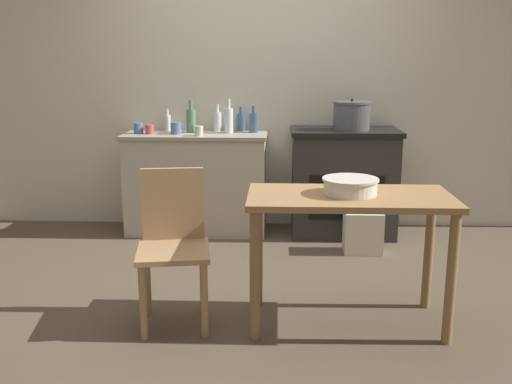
% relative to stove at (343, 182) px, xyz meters
% --- Properties ---
extents(ground_plane, '(14.00, 14.00, 0.00)m').
position_rel_stove_xyz_m(ground_plane, '(-0.72, -1.28, -0.46)').
color(ground_plane, brown).
extents(wall_back, '(8.00, 0.07, 2.55)m').
position_rel_stove_xyz_m(wall_back, '(-0.72, 0.30, 0.82)').
color(wall_back, beige).
rests_on(wall_back, ground_plane).
extents(counter_cabinet, '(1.23, 0.52, 0.87)m').
position_rel_stove_xyz_m(counter_cabinet, '(-1.27, 0.02, -0.02)').
color(counter_cabinet, '#B2A893').
rests_on(counter_cabinet, ground_plane).
extents(stove, '(0.91, 0.57, 0.92)m').
position_rel_stove_xyz_m(stove, '(0.00, 0.00, 0.00)').
color(stove, '#2D2B28').
rests_on(stove, ground_plane).
extents(work_table, '(1.13, 0.56, 0.76)m').
position_rel_stove_xyz_m(work_table, '(-0.16, -1.75, 0.17)').
color(work_table, '#997047').
rests_on(work_table, ground_plane).
extents(chair, '(0.46, 0.46, 0.88)m').
position_rel_stove_xyz_m(chair, '(-1.15, -1.75, 0.02)').
color(chair, '#A87F56').
rests_on(chair, ground_plane).
extents(flour_sack, '(0.30, 0.21, 0.33)m').
position_rel_stove_xyz_m(flour_sack, '(0.11, -0.50, -0.29)').
color(flour_sack, beige).
rests_on(flour_sack, ground_plane).
extents(stock_pot, '(0.31, 0.31, 0.26)m').
position_rel_stove_xyz_m(stock_pot, '(0.04, -0.05, 0.57)').
color(stock_pot, '#4C4C51').
rests_on(stock_pot, stove).
extents(mixing_bowl_large, '(0.31, 0.31, 0.09)m').
position_rel_stove_xyz_m(mixing_bowl_large, '(-0.16, -1.74, 0.35)').
color(mixing_bowl_large, silver).
rests_on(mixing_bowl_large, work_table).
extents(bottle_far_left, '(0.08, 0.08, 0.23)m').
position_rel_stove_xyz_m(bottle_far_left, '(-0.78, 0.11, 0.50)').
color(bottle_far_left, '#3D5675').
rests_on(bottle_far_left, counter_cabinet).
extents(bottle_left, '(0.08, 0.08, 0.28)m').
position_rel_stove_xyz_m(bottle_left, '(-1.32, 0.10, 0.52)').
color(bottle_left, '#517F5B').
rests_on(bottle_left, counter_cabinet).
extents(bottle_mid_left, '(0.08, 0.08, 0.29)m').
position_rel_stove_xyz_m(bottle_mid_left, '(-0.99, 0.06, 0.52)').
color(bottle_mid_left, silver).
rests_on(bottle_mid_left, counter_cabinet).
extents(bottle_center_left, '(0.07, 0.07, 0.23)m').
position_rel_stove_xyz_m(bottle_center_left, '(-1.10, 0.18, 0.50)').
color(bottle_center_left, silver).
rests_on(bottle_center_left, counter_cabinet).
extents(bottle_center, '(0.06, 0.06, 0.19)m').
position_rel_stove_xyz_m(bottle_center, '(-1.55, 0.19, 0.49)').
color(bottle_center, silver).
rests_on(bottle_center, counter_cabinet).
extents(bottle_center_right, '(0.08, 0.08, 0.21)m').
position_rel_stove_xyz_m(bottle_center_right, '(-0.89, 0.20, 0.49)').
color(bottle_center_right, '#3D5675').
rests_on(bottle_center_right, counter_cabinet).
extents(cup_mid_right, '(0.09, 0.09, 0.10)m').
position_rel_stove_xyz_m(cup_mid_right, '(-1.43, -0.02, 0.46)').
color(cup_mid_right, '#4C6B99').
rests_on(cup_mid_right, counter_cabinet).
extents(cup_right, '(0.07, 0.07, 0.08)m').
position_rel_stove_xyz_m(cup_right, '(-1.66, -0.03, 0.45)').
color(cup_right, '#B74C42').
rests_on(cup_right, counter_cabinet).
extents(cup_far_right, '(0.07, 0.07, 0.08)m').
position_rel_stove_xyz_m(cup_far_right, '(-1.22, -0.14, 0.45)').
color(cup_far_right, beige).
rests_on(cup_far_right, counter_cabinet).
extents(cup_end_right, '(0.08, 0.08, 0.09)m').
position_rel_stove_xyz_m(cup_end_right, '(-1.76, -0.01, 0.46)').
color(cup_end_right, '#4C6B99').
rests_on(cup_end_right, counter_cabinet).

